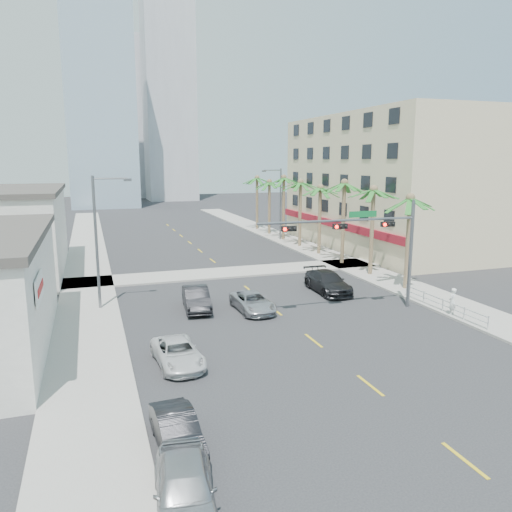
% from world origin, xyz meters
% --- Properties ---
extents(ground, '(260.00, 260.00, 0.00)m').
position_xyz_m(ground, '(0.00, 0.00, 0.00)').
color(ground, '#262628').
rests_on(ground, ground).
extents(sidewalk_right, '(4.00, 120.00, 0.15)m').
position_xyz_m(sidewalk_right, '(12.00, 20.00, 0.07)').
color(sidewalk_right, gray).
rests_on(sidewalk_right, ground).
extents(sidewalk_left, '(4.00, 120.00, 0.15)m').
position_xyz_m(sidewalk_left, '(-12.00, 20.00, 0.07)').
color(sidewalk_left, gray).
rests_on(sidewalk_left, ground).
extents(sidewalk_cross, '(80.00, 4.00, 0.15)m').
position_xyz_m(sidewalk_cross, '(0.00, 22.00, 0.07)').
color(sidewalk_cross, gray).
rests_on(sidewalk_cross, ground).
extents(building_right, '(15.25, 28.00, 15.00)m').
position_xyz_m(building_right, '(21.99, 30.00, 7.50)').
color(building_right, beige).
rests_on(building_right, ground).
extents(tower_far_left, '(14.00, 14.00, 48.00)m').
position_xyz_m(tower_far_left, '(-8.00, 95.00, 24.00)').
color(tower_far_left, '#99B2C6').
rests_on(tower_far_left, ground).
extents(tower_far_right, '(12.00, 12.00, 60.00)m').
position_xyz_m(tower_far_right, '(9.00, 110.00, 30.00)').
color(tower_far_right, '#ADADB2').
rests_on(tower_far_right, ground).
extents(tower_far_center, '(16.00, 16.00, 42.00)m').
position_xyz_m(tower_far_center, '(-3.00, 125.00, 21.00)').
color(tower_far_center, '#ADADB2').
rests_on(tower_far_center, ground).
extents(traffic_signal_mast, '(11.12, 0.54, 7.20)m').
position_xyz_m(traffic_signal_mast, '(5.78, 7.95, 5.06)').
color(traffic_signal_mast, slate).
rests_on(traffic_signal_mast, ground).
extents(palm_tree_0, '(4.80, 4.80, 7.80)m').
position_xyz_m(palm_tree_0, '(11.60, 12.00, 7.08)').
color(palm_tree_0, brown).
rests_on(palm_tree_0, ground).
extents(palm_tree_1, '(4.80, 4.80, 8.16)m').
position_xyz_m(palm_tree_1, '(11.60, 17.20, 7.43)').
color(palm_tree_1, brown).
rests_on(palm_tree_1, ground).
extents(palm_tree_2, '(4.80, 4.80, 8.52)m').
position_xyz_m(palm_tree_2, '(11.60, 22.40, 7.78)').
color(palm_tree_2, brown).
rests_on(palm_tree_2, ground).
extents(palm_tree_3, '(4.80, 4.80, 7.80)m').
position_xyz_m(palm_tree_3, '(11.60, 27.60, 7.08)').
color(palm_tree_3, brown).
rests_on(palm_tree_3, ground).
extents(palm_tree_4, '(4.80, 4.80, 8.16)m').
position_xyz_m(palm_tree_4, '(11.60, 32.80, 7.43)').
color(palm_tree_4, brown).
rests_on(palm_tree_4, ground).
extents(palm_tree_5, '(4.80, 4.80, 8.52)m').
position_xyz_m(palm_tree_5, '(11.60, 38.00, 7.78)').
color(palm_tree_5, brown).
rests_on(palm_tree_5, ground).
extents(palm_tree_6, '(4.80, 4.80, 7.80)m').
position_xyz_m(palm_tree_6, '(11.60, 43.20, 7.08)').
color(palm_tree_6, brown).
rests_on(palm_tree_6, ground).
extents(palm_tree_7, '(4.80, 4.80, 8.16)m').
position_xyz_m(palm_tree_7, '(11.60, 48.40, 7.43)').
color(palm_tree_7, brown).
rests_on(palm_tree_7, ground).
extents(streetlight_left, '(2.55, 0.25, 9.00)m').
position_xyz_m(streetlight_left, '(-11.00, 14.00, 5.06)').
color(streetlight_left, slate).
rests_on(streetlight_left, ground).
extents(streetlight_right, '(2.55, 0.25, 9.00)m').
position_xyz_m(streetlight_right, '(11.00, 38.00, 5.06)').
color(streetlight_right, slate).
rests_on(streetlight_right, ground).
extents(guardrail, '(0.08, 8.08, 1.00)m').
position_xyz_m(guardrail, '(10.30, 6.00, 0.67)').
color(guardrail, silver).
rests_on(guardrail, ground).
extents(car_parked_near, '(2.29, 4.55, 1.49)m').
position_xyz_m(car_parked_near, '(-9.40, -7.49, 0.74)').
color(car_parked_near, '#ABACB0').
rests_on(car_parked_near, ground).
extents(car_parked_mid, '(1.55, 3.96, 1.28)m').
position_xyz_m(car_parked_mid, '(-9.06, -4.18, 0.64)').
color(car_parked_mid, black).
rests_on(car_parked_mid, ground).
extents(car_parked_far, '(2.33, 4.56, 1.23)m').
position_xyz_m(car_parked_far, '(-7.80, 3.03, 0.62)').
color(car_parked_far, silver).
rests_on(car_parked_far, ground).
extents(car_lane_left, '(2.06, 4.80, 1.54)m').
position_xyz_m(car_lane_left, '(-5.00, 11.98, 0.77)').
color(car_lane_left, black).
rests_on(car_lane_left, ground).
extents(car_lane_center, '(2.25, 4.67, 1.28)m').
position_xyz_m(car_lane_center, '(-1.50, 10.40, 0.64)').
color(car_lane_center, '#B7B7BC').
rests_on(car_lane_center, ground).
extents(car_lane_right, '(2.41, 5.54, 1.59)m').
position_xyz_m(car_lane_right, '(5.50, 13.29, 0.79)').
color(car_lane_right, black).
rests_on(car_lane_right, ground).
extents(pedestrian, '(0.77, 0.68, 1.77)m').
position_xyz_m(pedestrian, '(10.30, 5.14, 1.03)').
color(pedestrian, white).
rests_on(pedestrian, sidewalk_right).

